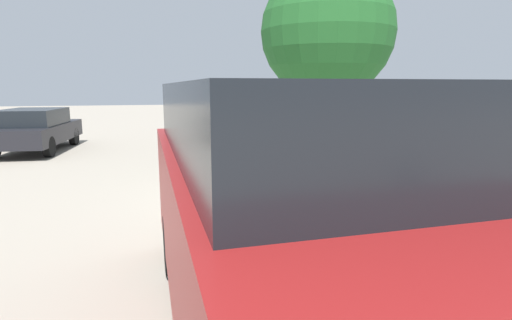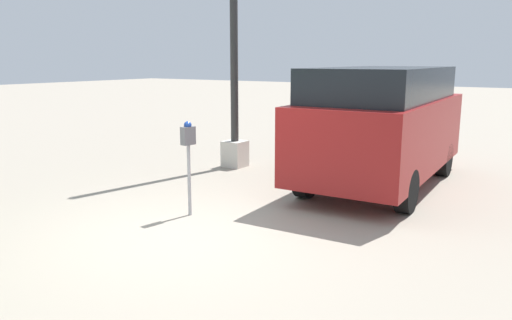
{
  "view_description": "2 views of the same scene",
  "coord_description": "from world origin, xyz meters",
  "px_view_note": "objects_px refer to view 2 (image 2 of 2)",
  "views": [
    {
      "loc": [
        6.88,
        -2.22,
        2.08
      ],
      "look_at": [
        0.73,
        -0.78,
        0.91
      ],
      "focal_mm": 28.0,
      "sensor_mm": 36.0,
      "label": 1
    },
    {
      "loc": [
        -4.65,
        -4.17,
        2.24
      ],
      "look_at": [
        0.45,
        -0.86,
        1.01
      ],
      "focal_mm": 35.0,
      "sensor_mm": 36.0,
      "label": 2
    }
  ],
  "objects_px": {
    "parked_van": "(383,123)",
    "fire_hydrant": "(379,126)",
    "parking_meter_far": "(368,109)",
    "lamp_post": "(234,61)",
    "parking_meter_near": "(188,146)"
  },
  "relations": [
    {
      "from": "lamp_post",
      "to": "parking_meter_near",
      "type": "bearing_deg",
      "value": -155.69
    },
    {
      "from": "parked_van",
      "to": "fire_hydrant",
      "type": "height_order",
      "value": "parked_van"
    },
    {
      "from": "lamp_post",
      "to": "parked_van",
      "type": "height_order",
      "value": "lamp_post"
    },
    {
      "from": "parking_meter_far",
      "to": "parked_van",
      "type": "xyz_separation_m",
      "value": [
        -4.03,
        -1.77,
        0.17
      ]
    },
    {
      "from": "fire_hydrant",
      "to": "parking_meter_far",
      "type": "bearing_deg",
      "value": 177.95
    },
    {
      "from": "parked_van",
      "to": "fire_hydrant",
      "type": "xyz_separation_m",
      "value": [
        4.84,
        1.74,
        -0.72
      ]
    },
    {
      "from": "parking_meter_near",
      "to": "parking_meter_far",
      "type": "distance_m",
      "value": 7.22
    },
    {
      "from": "parking_meter_far",
      "to": "fire_hydrant",
      "type": "xyz_separation_m",
      "value": [
        0.8,
        -0.03,
        -0.55
      ]
    },
    {
      "from": "parking_meter_far",
      "to": "lamp_post",
      "type": "xyz_separation_m",
      "value": [
        -4.1,
        1.38,
        1.24
      ]
    },
    {
      "from": "parking_meter_far",
      "to": "fire_hydrant",
      "type": "height_order",
      "value": "parking_meter_far"
    },
    {
      "from": "lamp_post",
      "to": "fire_hydrant",
      "type": "relative_size",
      "value": 7.7
    },
    {
      "from": "parked_van",
      "to": "fire_hydrant",
      "type": "distance_m",
      "value": 5.19
    },
    {
      "from": "parked_van",
      "to": "parking_meter_far",
      "type": "bearing_deg",
      "value": 21.68
    },
    {
      "from": "parking_meter_near",
      "to": "lamp_post",
      "type": "bearing_deg",
      "value": 34.23
    },
    {
      "from": "parking_meter_far",
      "to": "lamp_post",
      "type": "height_order",
      "value": "lamp_post"
    }
  ]
}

